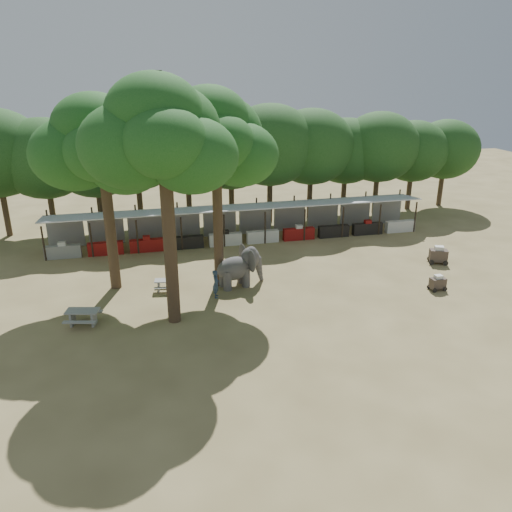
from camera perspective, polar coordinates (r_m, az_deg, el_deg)
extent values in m
plane|color=brown|center=(25.34, 4.89, -7.93)|extent=(100.00, 100.00, 0.00)
cube|color=#B1B3B9|center=(37.08, -1.75, 5.60)|extent=(28.00, 2.99, 0.39)
cylinder|color=#2D2319|center=(35.83, -21.39, 1.46)|extent=(0.12, 0.12, 2.40)
cylinder|color=#2D2319|center=(38.33, -20.96, 3.02)|extent=(0.12, 0.12, 2.80)
cube|color=gray|center=(36.30, -21.19, 0.46)|extent=(2.38, 0.50, 0.90)
cube|color=gray|center=(38.40, -20.90, 2.43)|extent=(2.52, 0.12, 2.00)
cylinder|color=#2D2319|center=(35.52, -16.93, 1.84)|extent=(0.12, 0.12, 2.40)
cylinder|color=#2D2319|center=(38.04, -16.79, 3.39)|extent=(0.12, 0.12, 2.80)
cube|color=maroon|center=(36.00, -16.79, 0.83)|extent=(2.38, 0.50, 0.90)
cube|color=gray|center=(38.11, -16.73, 2.79)|extent=(2.52, 0.12, 2.00)
cylinder|color=#2D2319|center=(35.43, -12.43, 2.21)|extent=(0.12, 0.12, 2.40)
cylinder|color=#2D2319|center=(37.96, -12.58, 3.74)|extent=(0.12, 0.12, 2.80)
cube|color=maroon|center=(35.91, -12.35, 1.20)|extent=(2.38, 0.50, 0.90)
cube|color=gray|center=(38.02, -12.53, 3.14)|extent=(2.52, 0.12, 2.00)
cylinder|color=#2D2319|center=(35.56, -7.92, 2.57)|extent=(0.12, 0.12, 2.40)
cylinder|color=#2D2319|center=(38.08, -8.37, 4.07)|extent=(0.12, 0.12, 2.80)
cube|color=black|center=(36.04, -7.91, 1.56)|extent=(2.38, 0.50, 0.90)
cube|color=gray|center=(38.14, -8.33, 3.48)|extent=(2.52, 0.12, 2.00)
cylinder|color=#2D2319|center=(35.91, -3.47, 2.91)|extent=(0.12, 0.12, 2.40)
cylinder|color=#2D2319|center=(38.41, -4.20, 4.38)|extent=(0.12, 0.12, 2.80)
cube|color=silver|center=(36.38, -3.52, 1.90)|extent=(2.38, 0.50, 0.90)
cube|color=gray|center=(38.47, -4.17, 3.79)|extent=(2.52, 0.12, 2.00)
cylinder|color=#2D2319|center=(36.48, 0.86, 3.23)|extent=(0.12, 0.12, 2.40)
cylinder|color=#2D2319|center=(38.93, -0.12, 4.66)|extent=(0.12, 0.12, 2.80)
cube|color=silver|center=(36.94, 0.76, 2.23)|extent=(2.38, 0.50, 0.90)
cube|color=gray|center=(39.00, -0.10, 4.07)|extent=(2.52, 0.12, 2.00)
cylinder|color=#2D2319|center=(37.24, 5.05, 3.52)|extent=(0.12, 0.12, 2.40)
cylinder|color=#2D2319|center=(39.65, 3.84, 4.91)|extent=(0.12, 0.12, 2.80)
cube|color=maroon|center=(37.69, 4.90, 2.53)|extent=(2.38, 0.50, 0.90)
cube|color=gray|center=(39.71, 3.84, 4.33)|extent=(2.52, 0.12, 2.00)
cylinder|color=#2D2319|center=(38.19, 9.05, 3.77)|extent=(0.12, 0.12, 2.40)
cylinder|color=#2D2319|center=(40.55, 7.63, 5.12)|extent=(0.12, 0.12, 2.80)
cube|color=black|center=(38.63, 8.85, 2.81)|extent=(2.38, 0.50, 0.90)
cube|color=gray|center=(40.61, 7.63, 4.56)|extent=(2.52, 0.12, 2.00)
cylinder|color=#2D2319|center=(39.32, 12.84, 4.00)|extent=(0.12, 0.12, 2.40)
cylinder|color=#2D2319|center=(41.61, 11.26, 5.31)|extent=(0.12, 0.12, 2.80)
cube|color=black|center=(39.75, 12.60, 3.06)|extent=(2.38, 0.50, 0.90)
cube|color=gray|center=(41.67, 11.25, 4.76)|extent=(2.52, 0.12, 2.00)
cylinder|color=#2D2319|center=(40.62, 16.40, 4.19)|extent=(0.12, 0.12, 2.40)
cylinder|color=#2D2319|center=(42.84, 14.69, 5.46)|extent=(0.12, 0.12, 2.80)
cube|color=silver|center=(41.03, 16.13, 3.29)|extent=(2.38, 0.50, 0.90)
cube|color=gray|center=(42.90, 14.67, 4.93)|extent=(2.52, 0.12, 2.00)
cylinder|color=#332316|center=(29.11, -16.52, 4.85)|extent=(0.60, 0.60, 9.20)
cone|color=#332316|center=(28.28, -17.48, 13.85)|extent=(0.57, 0.57, 2.88)
ellipsoid|color=#124513|center=(28.87, -19.96, 10.91)|extent=(4.80, 4.80, 3.94)
ellipsoid|color=#124513|center=(27.88, -14.66, 10.33)|extent=(4.20, 4.20, 3.44)
ellipsoid|color=#124513|center=(29.45, -16.80, 12.62)|extent=(5.20, 5.20, 4.26)
ellipsoid|color=#124513|center=(27.13, -17.37, 11.30)|extent=(3.80, 3.80, 3.12)
ellipsoid|color=#124513|center=(28.50, -18.08, 13.87)|extent=(4.40, 4.40, 3.61)
cylinder|color=#332316|center=(24.11, -9.96, 3.72)|extent=(0.64, 0.64, 10.40)
cone|color=#332316|center=(23.18, -10.77, 16.12)|extent=(0.61, 0.61, 3.25)
ellipsoid|color=#124513|center=(23.60, -14.03, 12.14)|extent=(4.80, 4.80, 3.94)
ellipsoid|color=#124513|center=(22.90, -7.30, 11.31)|extent=(4.20, 4.20, 3.44)
ellipsoid|color=#124513|center=(24.37, -10.30, 14.08)|extent=(5.20, 5.20, 4.26)
ellipsoid|color=#124513|center=(22.01, -10.35, 12.63)|extent=(3.80, 3.80, 3.12)
ellipsoid|color=#124513|center=(23.37, -11.54, 15.71)|extent=(4.40, 4.40, 3.61)
cylinder|color=#332316|center=(28.36, -4.43, 5.67)|extent=(0.56, 0.56, 9.60)
cone|color=#332316|center=(27.52, -4.71, 15.37)|extent=(0.53, 0.53, 3.00)
ellipsoid|color=#124513|center=(27.80, -7.64, 12.32)|extent=(4.80, 4.80, 3.94)
ellipsoid|color=#124513|center=(27.38, -1.86, 11.52)|extent=(4.20, 4.20, 3.44)
ellipsoid|color=#124513|center=(28.72, -4.61, 13.90)|extent=(5.20, 5.20, 4.26)
ellipsoid|color=#124513|center=(26.38, -4.18, 12.67)|extent=(3.80, 3.80, 3.12)
ellipsoid|color=#124513|center=(27.68, -5.41, 15.29)|extent=(4.40, 4.40, 3.61)
cylinder|color=#332316|center=(42.41, -25.95, 4.56)|extent=(0.44, 0.44, 3.74)
ellipsoid|color=#10370F|center=(41.69, -26.73, 9.38)|extent=(6.46, 5.95, 5.61)
cylinder|color=#332316|center=(41.80, -21.50, 5.00)|extent=(0.44, 0.44, 3.74)
ellipsoid|color=#10370F|center=(41.06, -22.16, 9.91)|extent=(6.46, 5.95, 5.61)
cylinder|color=#332316|center=(41.45, -16.93, 5.42)|extent=(0.44, 0.44, 3.74)
ellipsoid|color=#10370F|center=(40.70, -17.47, 10.39)|extent=(6.46, 5.95, 5.61)
cylinder|color=#332316|center=(41.36, -12.32, 5.81)|extent=(0.44, 0.44, 3.74)
ellipsoid|color=#10370F|center=(40.61, -12.71, 10.80)|extent=(6.46, 5.95, 5.61)
cylinder|color=#332316|center=(41.54, -7.70, 6.16)|extent=(0.44, 0.44, 3.74)
ellipsoid|color=#10370F|center=(40.80, -7.95, 11.14)|extent=(6.46, 5.95, 5.61)
cylinder|color=#332316|center=(41.99, -3.15, 6.47)|extent=(0.44, 0.44, 3.74)
ellipsoid|color=#10370F|center=(41.25, -3.25, 11.40)|extent=(6.46, 5.95, 5.61)
cylinder|color=#332316|center=(42.69, 1.28, 6.73)|extent=(0.44, 0.44, 3.74)
ellipsoid|color=#10370F|center=(41.97, 1.32, 11.59)|extent=(6.46, 5.95, 5.61)
cylinder|color=#332316|center=(43.64, 5.55, 6.95)|extent=(0.44, 0.44, 3.74)
ellipsoid|color=#10370F|center=(42.93, 5.72, 11.69)|extent=(6.46, 5.95, 5.61)
cylinder|color=#332316|center=(44.81, 9.62, 7.11)|extent=(0.44, 0.44, 3.74)
ellipsoid|color=#10370F|center=(44.12, 9.90, 11.73)|extent=(6.46, 5.95, 5.61)
cylinder|color=#332316|center=(46.20, 13.47, 7.24)|extent=(0.44, 0.44, 3.74)
ellipsoid|color=#10370F|center=(45.53, 13.85, 11.72)|extent=(6.46, 5.95, 5.61)
cylinder|color=#332316|center=(47.78, 17.08, 7.33)|extent=(0.44, 0.44, 3.74)
ellipsoid|color=#10370F|center=(47.13, 17.54, 11.65)|extent=(6.46, 5.95, 5.61)
cylinder|color=#332316|center=(49.53, 20.44, 7.39)|extent=(0.44, 0.44, 3.74)
ellipsoid|color=#10370F|center=(48.91, 20.98, 11.55)|extent=(6.46, 5.95, 5.61)
ellipsoid|color=#413E3E|center=(29.24, -2.49, -1.43)|extent=(2.37, 1.69, 1.39)
cylinder|color=#413E3E|center=(28.95, -3.28, -2.82)|extent=(0.59, 0.59, 1.17)
cylinder|color=#413E3E|center=(29.51, -3.78, -2.36)|extent=(0.59, 0.59, 1.17)
cylinder|color=#413E3E|center=(29.39, -1.16, -2.42)|extent=(0.59, 0.59, 1.17)
cylinder|color=#413E3E|center=(29.94, -1.69, -1.98)|extent=(0.59, 0.59, 1.17)
ellipsoid|color=#413E3E|center=(29.45, -0.69, -0.21)|extent=(1.37, 1.19, 1.29)
ellipsoid|color=#413E3E|center=(28.83, -0.51, -0.60)|extent=(0.42, 1.07, 1.32)
ellipsoid|color=#413E3E|center=(29.89, -1.55, 0.18)|extent=(0.42, 1.07, 1.32)
cone|color=#413E3E|center=(30.03, 0.40, -1.61)|extent=(0.63, 0.63, 1.46)
imported|color=#26384C|center=(28.01, -4.60, -3.18)|extent=(0.48, 0.64, 1.63)
cube|color=gray|center=(26.45, -19.24, -5.94)|extent=(1.74, 1.10, 0.06)
cube|color=gray|center=(26.80, -20.23, -6.66)|extent=(0.25, 0.65, 0.75)
cube|color=gray|center=(26.45, -18.04, -6.75)|extent=(0.25, 0.65, 0.75)
cube|color=gray|center=(26.09, -19.56, -7.14)|extent=(1.63, 0.64, 0.05)
cube|color=gray|center=(27.08, -18.78, -6.00)|extent=(1.63, 0.64, 0.05)
cube|color=gray|center=(29.28, -10.23, -2.75)|extent=(1.41, 0.81, 0.05)
cube|color=gray|center=(29.45, -11.05, -3.35)|extent=(0.17, 0.54, 0.62)
cube|color=gray|center=(29.37, -9.33, -3.31)|extent=(0.17, 0.54, 0.62)
cube|color=gray|center=(28.94, -10.28, -3.61)|extent=(1.35, 0.42, 0.04)
cube|color=gray|center=(29.83, -10.12, -2.85)|extent=(1.35, 0.42, 0.04)
cube|color=#382D27|center=(30.83, 20.05, -2.92)|extent=(0.88, 0.55, 0.60)
cylinder|color=black|center=(30.55, 19.75, -3.72)|extent=(0.26, 0.06, 0.26)
cylinder|color=black|center=(30.93, 20.80, -3.55)|extent=(0.26, 0.06, 0.26)
cylinder|color=black|center=(30.97, 19.17, -3.31)|extent=(0.26, 0.06, 0.26)
cylinder|color=black|center=(31.35, 20.21, -3.15)|extent=(0.26, 0.06, 0.26)
cube|color=silver|center=(30.69, 20.14, -2.25)|extent=(0.44, 0.36, 0.22)
cube|color=#382D27|center=(35.01, 20.11, 0.07)|extent=(1.28, 1.04, 0.78)
cylinder|color=black|center=(34.71, 19.42, -0.70)|extent=(0.33, 0.19, 0.33)
cylinder|color=black|center=(34.90, 20.86, -0.78)|extent=(0.33, 0.19, 0.33)
cylinder|color=black|center=(35.38, 19.23, -0.28)|extent=(0.33, 0.19, 0.33)
cylinder|color=black|center=(35.57, 20.63, -0.35)|extent=(0.33, 0.19, 0.33)
cube|color=silver|center=(34.85, 20.21, 0.84)|extent=(0.68, 0.62, 0.28)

